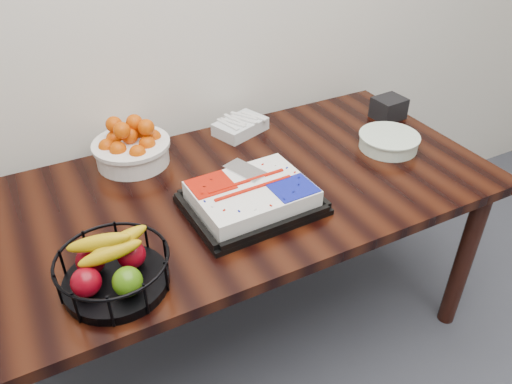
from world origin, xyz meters
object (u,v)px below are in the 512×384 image
table (240,205)px  tangerine_bowl (131,144)px  fruit_basket (113,268)px  napkin_box (389,108)px  cake_tray (252,197)px  plate_stack (389,141)px

table → tangerine_bowl: size_ratio=6.36×
fruit_basket → napkin_box: bearing=18.9°
cake_tray → fruit_basket: 0.51m
cake_tray → napkin_box: size_ratio=3.41×
tangerine_bowl → fruit_basket: (-0.22, -0.60, -0.01)m
table → napkin_box: size_ratio=14.25×
cake_tray → napkin_box: (0.82, 0.30, 0.01)m
tangerine_bowl → fruit_basket: bearing=-110.5°
cake_tray → tangerine_bowl: 0.52m
tangerine_bowl → plate_stack: tangerine_bowl is taller
cake_tray → napkin_box: 0.88m
napkin_box → table: bearing=-167.9°
plate_stack → napkin_box: napkin_box is taller
fruit_basket → tangerine_bowl: bearing=69.5°
tangerine_bowl → napkin_box: tangerine_bowl is taller
fruit_basket → plate_stack: size_ratio=1.28×
plate_stack → cake_tray: bearing=-171.6°
tangerine_bowl → fruit_basket: size_ratio=0.94×
cake_tray → tangerine_bowl: (-0.26, 0.45, 0.04)m
table → fruit_basket: size_ratio=6.00×
tangerine_bowl → napkin_box: bearing=-7.9°
fruit_basket → plate_stack: (1.13, 0.24, -0.04)m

